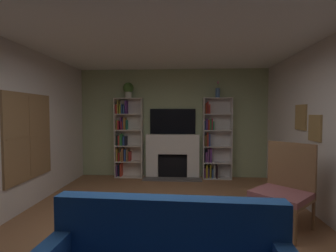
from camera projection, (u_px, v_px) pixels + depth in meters
ground_plane at (162, 242)px, 3.05m from camera, size 7.71×7.71×0.00m
wall_back_accent at (173, 123)px, 6.22m from camera, size 4.75×0.06×2.67m
ceiling at (161, 18)px, 2.91m from camera, size 4.75×6.55×0.06m
fireplace at (173, 155)px, 6.12m from camera, size 1.41×0.50×1.07m
tv at (173, 121)px, 6.15m from camera, size 1.12×0.06×0.62m
bookshelf_left at (126, 137)px, 6.18m from camera, size 0.68×0.27×1.96m
bookshelf_right at (214, 142)px, 6.04m from camera, size 0.68×0.29×1.96m
potted_plant at (128, 89)px, 6.06m from camera, size 0.26×0.26×0.38m
vase_with_flowers at (218, 92)px, 5.93m from camera, size 0.10×0.10×0.40m
armchair at (285, 186)px, 3.44m from camera, size 0.92×0.92×1.17m
coffee_table at (170, 233)px, 2.54m from camera, size 0.84×0.43×0.43m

